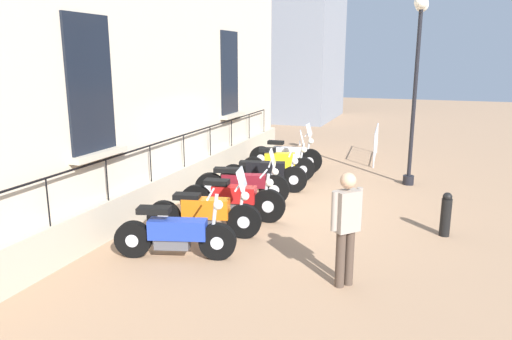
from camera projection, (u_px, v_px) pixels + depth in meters
name	position (u px, v px, depth m)	size (l,w,h in m)	color
ground_plane	(258.00, 204.00, 11.03)	(60.00, 60.00, 0.00)	#9E7A5B
building_facade	(164.00, 46.00, 10.97)	(0.82, 13.87, 7.29)	beige
motorcycle_blue	(176.00, 235.00, 8.01)	(2.01, 0.83, 1.14)	black
motorcycle_orange	(205.00, 213.00, 9.00)	(2.17, 0.74, 1.32)	black
motorcycle_red	(232.00, 199.00, 9.90)	(2.22, 0.67, 1.03)	black
motorcycle_maroon	(243.00, 185.00, 11.02)	(2.15, 0.78, 1.26)	black
motorcycle_black	(264.00, 174.00, 12.00)	(2.16, 0.71, 0.99)	black
motorcycle_yellow	(279.00, 164.00, 13.09)	(1.96, 0.78, 1.36)	black
motorcycle_white	(286.00, 156.00, 14.06)	(2.16, 0.55, 1.44)	black
lamppost	(417.00, 61.00, 11.99)	(0.33, 1.03, 4.70)	black
crowd_barrier	(376.00, 143.00, 15.62)	(0.22, 2.43, 1.05)	#B7B7BF
bollard	(446.00, 214.00, 9.00)	(0.19, 0.19, 0.84)	black
pedestrian_standing	(346.00, 223.00, 6.91)	(0.41, 0.42, 1.71)	#47382D
distant_building	(285.00, 2.00, 25.30)	(5.56, 5.97, 12.13)	gray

